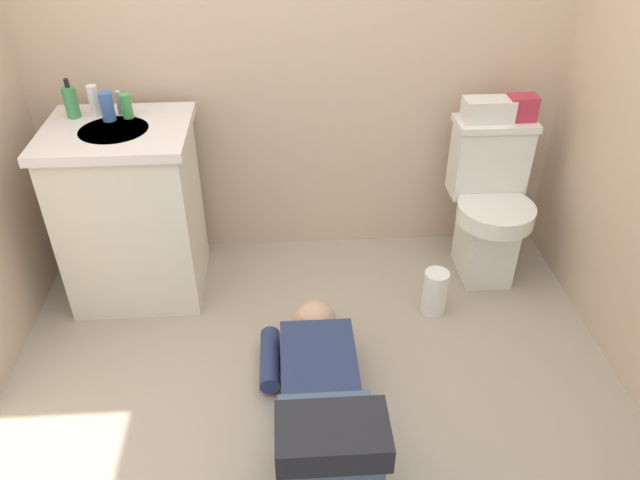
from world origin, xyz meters
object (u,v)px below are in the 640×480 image
bottle_blue (107,107)px  vanity_cabinet (132,211)px  person_plumber (321,404)px  toiletry_bag (522,108)px  toilet (489,204)px  paper_towel_roll (435,292)px  tissue_box (488,110)px  bottle_green (127,106)px  faucet (119,103)px  bottle_white (94,100)px  soap_dispenser (71,102)px

bottle_blue → vanity_cabinet: bearing=-65.8°
person_plumber → toiletry_bag: 1.57m
toilet → paper_towel_roll: toilet is taller
tissue_box → bottle_green: bottle_green is taller
paper_towel_roll → person_plumber: bearing=-130.1°
vanity_cabinet → tissue_box: bearing=4.8°
paper_towel_roll → bottle_green: bearing=163.8°
bottle_green → tissue_box: bearing=1.2°
vanity_cabinet → bottle_green: (0.04, 0.10, 0.45)m
bottle_blue → paper_towel_roll: size_ratio=0.55×
vanity_cabinet → paper_towel_roll: 1.40m
faucet → toiletry_bag: faucet is taller
faucet → paper_towel_roll: (1.34, -0.42, -0.76)m
bottle_white → bottle_blue: (0.07, -0.06, -0.00)m
tissue_box → bottle_green: size_ratio=2.15×
soap_dispenser → person_plumber: bearing=-47.2°
bottle_blue → paper_towel_roll: bottle_blue is taller
vanity_cabinet → soap_dispenser: 0.52m
faucet → soap_dispenser: (-0.19, -0.02, 0.02)m
toilet → bottle_green: 1.68m
vanity_cabinet → toiletry_bag: (1.74, 0.13, 0.39)m
bottle_green → person_plumber: bearing=-54.2°
bottle_blue → tissue_box: bearing=2.0°
toilet → paper_towel_roll: 0.51m
soap_dispenser → bottle_blue: 0.16m
toiletry_bag → paper_towel_roll: (-0.40, -0.41, -0.70)m
vanity_cabinet → faucet: size_ratio=8.20×
toilet → faucet: (-1.64, 0.10, 0.50)m
person_plumber → tissue_box: 1.48m
bottle_white → paper_towel_roll: (1.44, -0.41, -0.77)m
soap_dispenser → tissue_box: bearing=0.4°
faucet → bottle_white: size_ratio=0.78×
paper_towel_roll → tissue_box: bearing=58.1°
toilet → bottle_green: bearing=178.0°
toiletry_bag → bottle_white: bottle_white is taller
soap_dispenser → vanity_cabinet: bearing=-32.4°
bottle_green → faucet: bearing=133.3°
faucet → bottle_blue: 0.07m
soap_dispenser → faucet: bearing=6.0°
bottle_blue → bottle_green: (0.07, 0.02, -0.01)m
vanity_cabinet → bottle_green: bottle_green is taller
faucet → tissue_box: (1.59, -0.01, -0.07)m
vanity_cabinet → toiletry_bag: bearing=4.4°
soap_dispenser → bottle_green: (0.23, -0.02, -0.02)m
vanity_cabinet → bottle_white: (-0.10, 0.14, 0.46)m
person_plumber → toilet: bearing=48.8°
soap_dispenser → paper_towel_roll: (1.53, -0.40, -0.78)m
person_plumber → bottle_green: size_ratio=10.42×
paper_towel_roll → toilet: bearing=46.8°
bottle_blue → person_plumber: bearing=-51.0°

